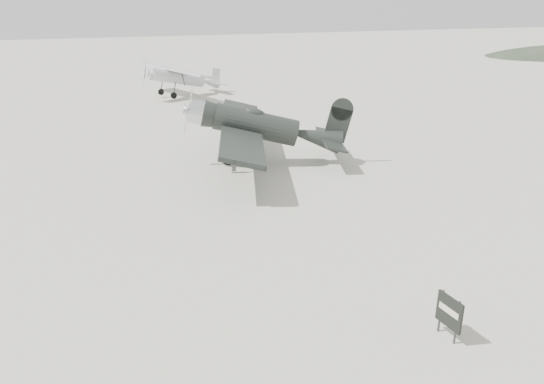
{
  "coord_description": "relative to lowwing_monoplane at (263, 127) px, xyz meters",
  "views": [
    {
      "loc": [
        -6.69,
        -16.53,
        8.43
      ],
      "look_at": [
        -1.97,
        0.43,
        1.5
      ],
      "focal_mm": 35.0,
      "sensor_mm": 36.0,
      "label": 1
    }
  ],
  "objects": [
    {
      "name": "sign_board",
      "position": [
        0.95,
        -14.79,
        -1.18
      ],
      "size": [
        0.21,
        0.85,
        1.23
      ],
      "rotation": [
        0.0,
        0.0,
        0.18
      ],
      "color": "#333333",
      "rests_on": "ground"
    },
    {
      "name": "ground",
      "position": [
        0.33,
        -7.92,
        -1.92
      ],
      "size": [
        160.0,
        160.0,
        0.0
      ],
      "primitive_type": "plane",
      "color": "#9C998A",
      "rests_on": "ground"
    },
    {
      "name": "lowwing_monoplane",
      "position": [
        0.0,
        0.0,
        0.0
      ],
      "size": [
        8.14,
        11.29,
        3.62
      ],
      "rotation": [
        0.0,
        0.24,
        -0.21
      ],
      "color": "black",
      "rests_on": "ground"
    },
    {
      "name": "highwing_monoplane",
      "position": [
        -2.03,
        18.06,
        -0.18
      ],
      "size": [
        7.34,
        9.49,
        2.78
      ],
      "rotation": [
        0.0,
        0.23,
        0.44
      ],
      "color": "#ABAEB1",
      "rests_on": "ground"
    }
  ]
}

